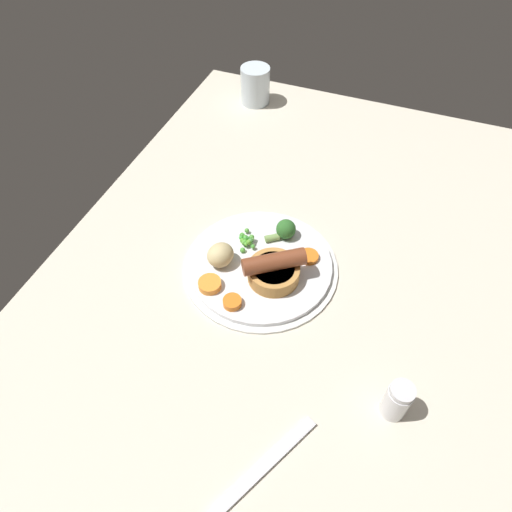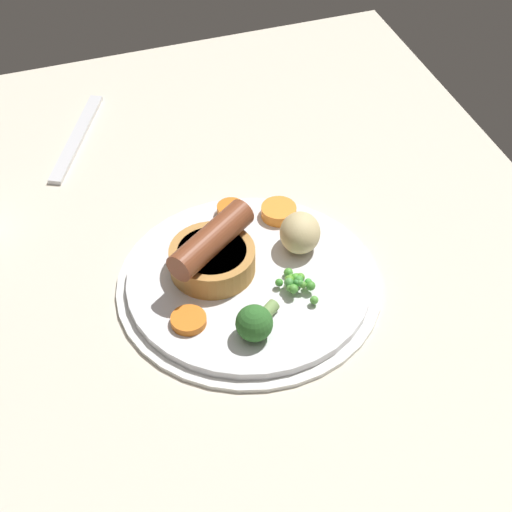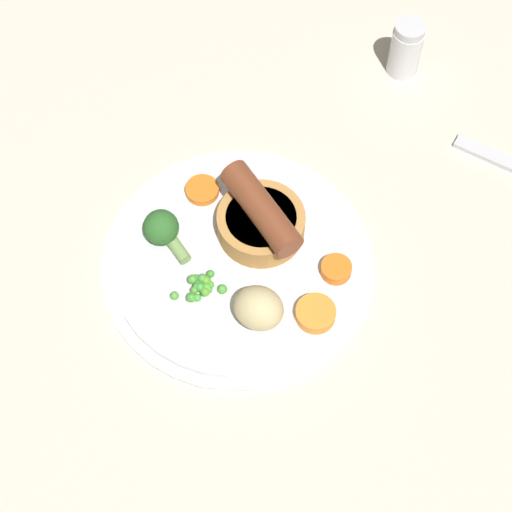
{
  "view_description": "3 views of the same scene",
  "coord_description": "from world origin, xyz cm",
  "px_view_note": "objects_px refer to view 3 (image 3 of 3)",
  "views": [
    {
      "loc": [
        53.14,
        14.19,
        66.64
      ],
      "look_at": [
        6.39,
        -3.8,
        6.69
      ],
      "focal_mm": 32.0,
      "sensor_mm": 36.0,
      "label": 1
    },
    {
      "loc": [
        -52.51,
        16.03,
        67.06
      ],
      "look_at": [
        6.0,
        -4.04,
        6.9
      ],
      "focal_mm": 60.0,
      "sensor_mm": 36.0,
      "label": 2
    },
    {
      "loc": [
        9.63,
        -44.1,
        79.14
      ],
      "look_at": [
        7.69,
        -4.01,
        6.32
      ],
      "focal_mm": 60.0,
      "sensor_mm": 36.0,
      "label": 3
    }
  ],
  "objects_px": {
    "carrot_slice_1": "(202,190)",
    "carrot_slice_4": "(316,314)",
    "potato_chunk_0": "(259,308)",
    "carrot_slice_0": "(336,269)",
    "broccoli_floret_near": "(162,229)",
    "salt_shaker": "(406,49)",
    "sausage_pudding": "(261,222)",
    "pea_pile": "(201,286)",
    "dinner_plate": "(237,261)"
  },
  "relations": [
    {
      "from": "carrot_slice_0",
      "to": "carrot_slice_4",
      "type": "bearing_deg",
      "value": -111.66
    },
    {
      "from": "potato_chunk_0",
      "to": "carrot_slice_0",
      "type": "height_order",
      "value": "potato_chunk_0"
    },
    {
      "from": "potato_chunk_0",
      "to": "salt_shaker",
      "type": "xyz_separation_m",
      "value": [
        0.15,
        0.33,
        -0.0
      ]
    },
    {
      "from": "carrot_slice_1",
      "to": "salt_shaker",
      "type": "xyz_separation_m",
      "value": [
        0.22,
        0.19,
        0.02
      ]
    },
    {
      "from": "carrot_slice_0",
      "to": "carrot_slice_1",
      "type": "xyz_separation_m",
      "value": [
        -0.14,
        0.09,
        -0.0
      ]
    },
    {
      "from": "carrot_slice_1",
      "to": "carrot_slice_4",
      "type": "bearing_deg",
      "value": -48.81
    },
    {
      "from": "sausage_pudding",
      "to": "carrot_slice_4",
      "type": "distance_m",
      "value": 0.11
    },
    {
      "from": "broccoli_floret_near",
      "to": "salt_shaker",
      "type": "distance_m",
      "value": 0.35
    },
    {
      "from": "sausage_pudding",
      "to": "pea_pile",
      "type": "height_order",
      "value": "sausage_pudding"
    },
    {
      "from": "carrot_slice_1",
      "to": "potato_chunk_0",
      "type": "bearing_deg",
      "value": -65.09
    },
    {
      "from": "potato_chunk_0",
      "to": "carrot_slice_1",
      "type": "xyz_separation_m",
      "value": [
        -0.07,
        0.14,
        -0.02
      ]
    },
    {
      "from": "potato_chunk_0",
      "to": "carrot_slice_0",
      "type": "bearing_deg",
      "value": 35.56
    },
    {
      "from": "dinner_plate",
      "to": "potato_chunk_0",
      "type": "bearing_deg",
      "value": -69.06
    },
    {
      "from": "sausage_pudding",
      "to": "pea_pile",
      "type": "bearing_deg",
      "value": 106.04
    },
    {
      "from": "dinner_plate",
      "to": "pea_pile",
      "type": "distance_m",
      "value": 0.05
    },
    {
      "from": "potato_chunk_0",
      "to": "salt_shaker",
      "type": "bearing_deg",
      "value": 65.52
    },
    {
      "from": "sausage_pudding",
      "to": "potato_chunk_0",
      "type": "relative_size",
      "value": 2.12
    },
    {
      "from": "carrot_slice_1",
      "to": "carrot_slice_4",
      "type": "distance_m",
      "value": 0.18
    },
    {
      "from": "potato_chunk_0",
      "to": "carrot_slice_4",
      "type": "relative_size",
      "value": 1.25
    },
    {
      "from": "potato_chunk_0",
      "to": "carrot_slice_0",
      "type": "distance_m",
      "value": 0.09
    },
    {
      "from": "pea_pile",
      "to": "broccoli_floret_near",
      "type": "height_order",
      "value": "broccoli_floret_near"
    },
    {
      "from": "carrot_slice_0",
      "to": "salt_shaker",
      "type": "height_order",
      "value": "salt_shaker"
    },
    {
      "from": "broccoli_floret_near",
      "to": "potato_chunk_0",
      "type": "xyz_separation_m",
      "value": [
        0.1,
        -0.08,
        0.0
      ]
    },
    {
      "from": "carrot_slice_1",
      "to": "sausage_pudding",
      "type": "bearing_deg",
      "value": -36.54
    },
    {
      "from": "salt_shaker",
      "to": "carrot_slice_0",
      "type": "bearing_deg",
      "value": -105.39
    },
    {
      "from": "sausage_pudding",
      "to": "salt_shaker",
      "type": "xyz_separation_m",
      "value": [
        0.15,
        0.24,
        -0.0
      ]
    },
    {
      "from": "sausage_pudding",
      "to": "dinner_plate",
      "type": "bearing_deg",
      "value": 106.19
    },
    {
      "from": "dinner_plate",
      "to": "broccoli_floret_near",
      "type": "distance_m",
      "value": 0.08
    },
    {
      "from": "pea_pile",
      "to": "potato_chunk_0",
      "type": "height_order",
      "value": "potato_chunk_0"
    },
    {
      "from": "carrot_slice_0",
      "to": "carrot_slice_4",
      "type": "distance_m",
      "value": 0.05
    },
    {
      "from": "pea_pile",
      "to": "potato_chunk_0",
      "type": "xyz_separation_m",
      "value": [
        0.06,
        -0.03,
        0.01
      ]
    },
    {
      "from": "potato_chunk_0",
      "to": "carrot_slice_1",
      "type": "bearing_deg",
      "value": 114.91
    },
    {
      "from": "sausage_pudding",
      "to": "carrot_slice_0",
      "type": "xyz_separation_m",
      "value": [
        0.08,
        -0.04,
        -0.02
      ]
    },
    {
      "from": "broccoli_floret_near",
      "to": "carrot_slice_1",
      "type": "height_order",
      "value": "broccoli_floret_near"
    },
    {
      "from": "potato_chunk_0",
      "to": "carrot_slice_4",
      "type": "height_order",
      "value": "potato_chunk_0"
    },
    {
      "from": "carrot_slice_4",
      "to": "salt_shaker",
      "type": "bearing_deg",
      "value": 73.64
    },
    {
      "from": "broccoli_floret_near",
      "to": "carrot_slice_4",
      "type": "bearing_deg",
      "value": -153.52
    },
    {
      "from": "carrot_slice_0",
      "to": "potato_chunk_0",
      "type": "bearing_deg",
      "value": -144.44
    },
    {
      "from": "broccoli_floret_near",
      "to": "salt_shaker",
      "type": "bearing_deg",
      "value": -81.61
    },
    {
      "from": "dinner_plate",
      "to": "sausage_pudding",
      "type": "height_order",
      "value": "sausage_pudding"
    },
    {
      "from": "broccoli_floret_near",
      "to": "potato_chunk_0",
      "type": "height_order",
      "value": "potato_chunk_0"
    },
    {
      "from": "broccoli_floret_near",
      "to": "carrot_slice_0",
      "type": "height_order",
      "value": "broccoli_floret_near"
    },
    {
      "from": "pea_pile",
      "to": "dinner_plate",
      "type": "bearing_deg",
      "value": 51.08
    },
    {
      "from": "pea_pile",
      "to": "carrot_slice_4",
      "type": "bearing_deg",
      "value": -11.12
    },
    {
      "from": "pea_pile",
      "to": "carrot_slice_0",
      "type": "height_order",
      "value": "pea_pile"
    },
    {
      "from": "dinner_plate",
      "to": "carrot_slice_0",
      "type": "height_order",
      "value": "carrot_slice_0"
    },
    {
      "from": "sausage_pudding",
      "to": "carrot_slice_0",
      "type": "height_order",
      "value": "sausage_pudding"
    },
    {
      "from": "sausage_pudding",
      "to": "broccoli_floret_near",
      "type": "xyz_separation_m",
      "value": [
        -0.1,
        -0.01,
        -0.01
      ]
    },
    {
      "from": "potato_chunk_0",
      "to": "sausage_pudding",
      "type": "bearing_deg",
      "value": 91.28
    },
    {
      "from": "dinner_plate",
      "to": "broccoli_floret_near",
      "type": "bearing_deg",
      "value": 166.07
    }
  ]
}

